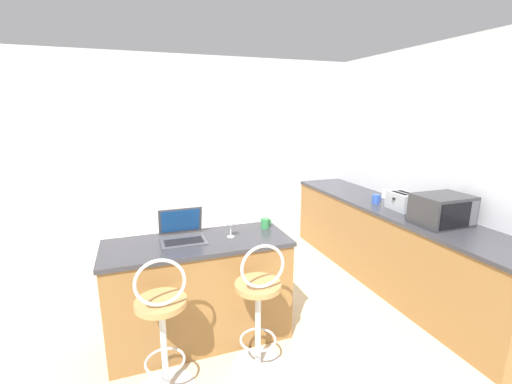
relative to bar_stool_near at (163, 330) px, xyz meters
The scene contains 12 objects.
wall_back 2.72m from the bar_stool_near, 70.12° to the left, with size 12.00×0.06×2.60m.
breakfast_bar 0.63m from the bar_stool_near, 56.89° to the left, with size 1.50×0.59×0.89m.
counter_right 2.69m from the bar_stool_near, 17.92° to the left, with size 0.66×3.20×0.89m.
bar_stool_near is the anchor object (origin of this frame).
bar_stool_far 0.68m from the bar_stool_near, ahead, with size 0.40×0.40×1.04m.
laptop 0.80m from the bar_stool_near, 69.19° to the left, with size 0.36×0.32×0.25m.
microwave 2.61m from the bar_stool_near, ahead, with size 0.48×0.37×0.28m.
toaster 2.70m from the bar_stool_near, 15.36° to the left, with size 0.22×0.29×0.19m.
mug_green 1.25m from the bar_stool_near, 33.22° to the left, with size 0.09×0.08×0.09m.
mug_white 3.02m from the bar_stool_near, 23.29° to the left, with size 0.10×0.08×0.10m.
mug_blue 2.69m from the bar_stool_near, 21.98° to the left, with size 0.10×0.09×0.10m.
wine_glass_short 0.96m from the bar_stool_near, 40.20° to the left, with size 0.07×0.07×0.16m.
Camera 1 is at (-0.97, -1.84, 1.92)m, focal length 24.00 mm.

